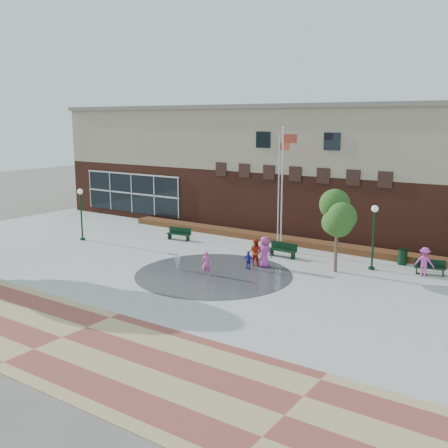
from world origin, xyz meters
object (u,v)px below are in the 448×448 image
Objects in this scene: flagpole_left at (279,186)px; bench_left at (179,236)px; child_splash at (206,263)px; trash_can at (402,257)px; flagpole_right at (283,183)px.

flagpole_left reaches higher than bench_left.
child_splash is at bearing -83.62° from flagpole_left.
flagpole_left is at bearing -179.04° from trash_can.
flagpole_left is 7.74× the size of trash_can.
flagpole_right is at bearing -125.13° from child_splash.
trash_can is at bearing -0.68° from flagpole_right.
child_splash is at bearing -50.17° from bench_left.
flagpole_right reaches higher than bench_left.
flagpole_right is 4.36× the size of bench_left.
flagpole_left is at bearing 119.26° from flagpole_right.
flagpole_left is 1.26m from flagpole_right.
flagpole_right reaches higher than trash_can.
flagpole_right is (0.75, -0.95, 0.36)m from flagpole_left.
child_splash reaches higher than trash_can.
flagpole_right is 8.42m from bench_left.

